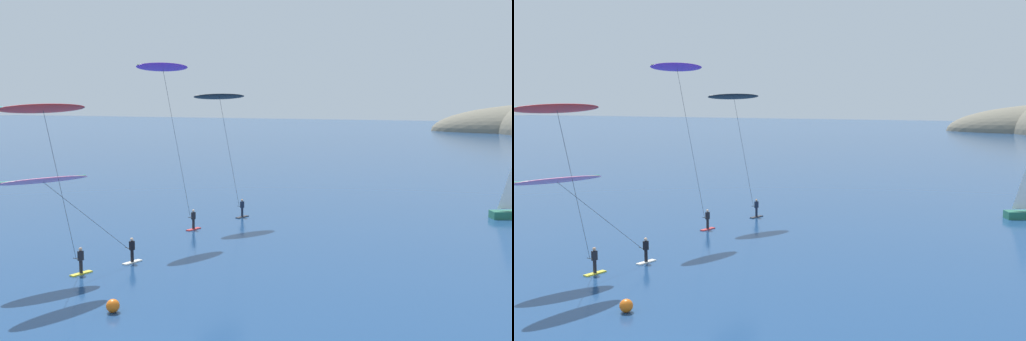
# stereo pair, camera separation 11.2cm
# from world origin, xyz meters

# --- Properties ---
(kitesurfer_pink) EXTENTS (4.69, 9.13, 6.40)m
(kitesurfer_pink) POSITION_xyz_m (-11.56, 9.93, 5.71)
(kitesurfer_pink) COLOR silver
(kitesurfer_pink) RESTS_ON ground
(kitesurfer_purple) EXTENTS (2.69, 6.42, 13.77)m
(kitesurfer_purple) POSITION_xyz_m (-11.74, 23.47, 12.27)
(kitesurfer_purple) COLOR red
(kitesurfer_purple) RESTS_ON ground
(kitesurfer_black) EXTENTS (3.85, 5.62, 11.44)m
(kitesurfer_black) POSITION_xyz_m (-10.67, 30.92, 10.32)
(kitesurfer_black) COLOR #2D2D33
(kitesurfer_black) RESTS_ON ground
(kitesurfer_red) EXTENTS (2.64, 6.10, 10.74)m
(kitesurfer_red) POSITION_xyz_m (-11.05, 9.25, 9.68)
(kitesurfer_red) COLOR yellow
(kitesurfer_red) RESTS_ON ground
(marker_buoy) EXTENTS (0.70, 0.70, 0.70)m
(marker_buoy) POSITION_xyz_m (-4.35, 6.23, 0.35)
(marker_buoy) COLOR orange
(marker_buoy) RESTS_ON ground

